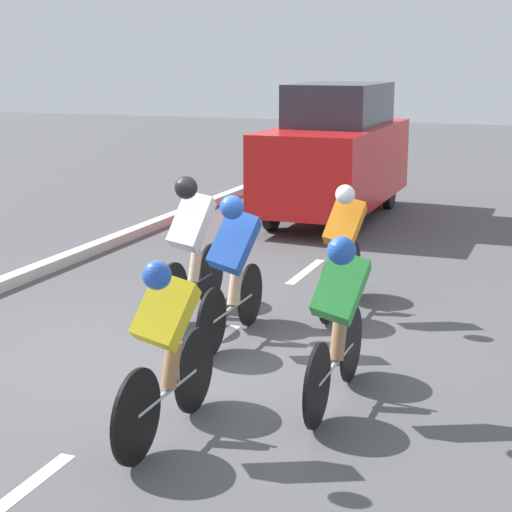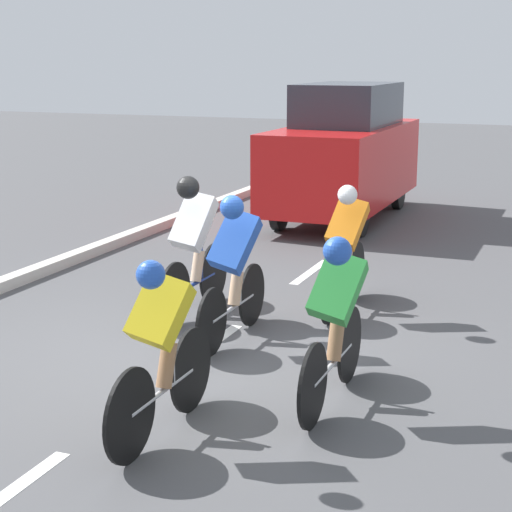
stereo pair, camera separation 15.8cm
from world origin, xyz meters
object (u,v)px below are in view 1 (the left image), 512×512
cyclist_blue (233,264)px  cyclist_white (191,242)px  cyclist_orange (343,245)px  cyclist_green (339,316)px  support_car (336,153)px  cyclist_yellow (166,345)px

cyclist_blue → cyclist_white: (0.74, -0.63, 0.03)m
cyclist_blue → cyclist_orange: size_ratio=0.98×
cyclist_green → cyclist_orange: bearing=-76.0°
support_car → cyclist_yellow: bearing=97.6°
cyclist_orange → cyclist_yellow: bearing=84.2°
cyclist_yellow → cyclist_orange: bearing=-95.8°
cyclist_orange → cyclist_white: bearing=27.1°
support_car → cyclist_orange: bearing=106.1°
cyclist_orange → support_car: 5.72m
cyclist_blue → cyclist_orange: cyclist_blue is taller
cyclist_blue → cyclist_green: cyclist_blue is taller
cyclist_blue → cyclist_orange: 1.57m
cyclist_yellow → cyclist_green: cyclist_green is taller
cyclist_orange → support_car: size_ratio=0.39×
cyclist_white → cyclist_orange: bearing=-152.9°
cyclist_orange → cyclist_white: cyclist_white is taller
cyclist_green → cyclist_yellow: bearing=45.7°
cyclist_orange → cyclist_yellow: 3.61m
cyclist_yellow → cyclist_green: bearing=-134.3°
cyclist_yellow → cyclist_green: size_ratio=0.97×
cyclist_blue → support_car: bearing=-83.0°
cyclist_green → support_car: support_car is taller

